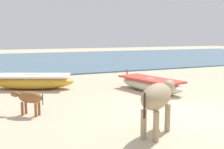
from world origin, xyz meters
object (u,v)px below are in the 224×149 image
at_px(fishing_boat_2, 150,84).
at_px(calf_far_brown, 29,98).
at_px(fishing_boat_0, 32,81).
at_px(cow_adult_dun, 158,98).

height_order(fishing_boat_2, calf_far_brown, fishing_boat_2).
distance_m(fishing_boat_2, calf_far_brown, 4.83).
xyz_separation_m(fishing_boat_2, calf_far_brown, (-4.60, -1.43, 0.19)).
height_order(fishing_boat_0, calf_far_brown, fishing_boat_0).
bearing_deg(fishing_boat_0, fishing_boat_2, 174.81).
bearing_deg(cow_adult_dun, calf_far_brown, 94.90).
bearing_deg(fishing_boat_0, calf_far_brown, 105.36).
bearing_deg(fishing_boat_2, calf_far_brown, 96.14).
height_order(fishing_boat_2, cow_adult_dun, cow_adult_dun).
bearing_deg(calf_far_brown, fishing_boat_0, -56.30).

